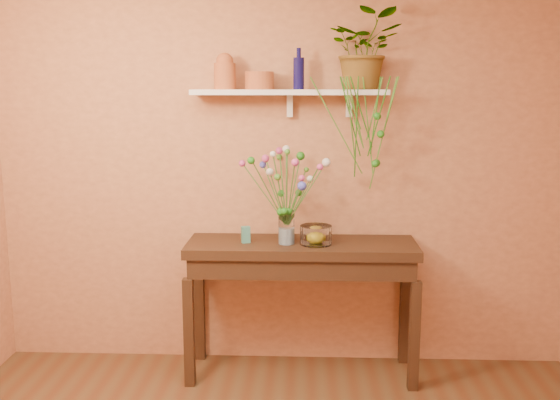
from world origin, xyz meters
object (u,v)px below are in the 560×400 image
at_px(terracotta_jug, 225,72).
at_px(blue_bottle, 299,73).
at_px(glass_vase, 286,230).
at_px(bouquet, 287,177).
at_px(sideboard, 302,262).
at_px(glass_bowl, 316,236).
at_px(spider_plant, 365,50).

distance_m(terracotta_jug, blue_bottle, 0.49).
height_order(glass_vase, bouquet, bouquet).
height_order(terracotta_jug, bouquet, terracotta_jug).
bearing_deg(bouquet, sideboard, 15.52).
bearing_deg(blue_bottle, sideboard, -77.02).
distance_m(blue_bottle, glass_bowl, 1.08).
bearing_deg(spider_plant, terracotta_jug, -176.96).
height_order(spider_plant, bouquet, spider_plant).
bearing_deg(bouquet, blue_bottle, 63.84).
bearing_deg(bouquet, glass_bowl, -6.57).
relative_size(bouquet, glass_bowl, 2.88).
relative_size(sideboard, bouquet, 2.54).
distance_m(terracotta_jug, glass_bowl, 1.23).
bearing_deg(glass_vase, blue_bottle, 65.13).
distance_m(sideboard, glass_vase, 0.25).
relative_size(spider_plant, glass_vase, 2.31).
distance_m(terracotta_jug, bouquet, 0.80).
relative_size(blue_bottle, bouquet, 0.44).
height_order(terracotta_jug, glass_bowl, terracotta_jug).
xyz_separation_m(terracotta_jug, glass_bowl, (0.61, -0.16, -1.06)).
distance_m(terracotta_jug, glass_vase, 1.12).
xyz_separation_m(blue_bottle, glass_bowl, (0.12, -0.17, -1.06)).
bearing_deg(sideboard, bouquet, -164.48).
bearing_deg(bouquet, spider_plant, 20.30).
xyz_separation_m(sideboard, blue_bottle, (-0.03, 0.12, 1.25)).
bearing_deg(glass_bowl, terracotta_jug, 165.21).
bearing_deg(spider_plant, bouquet, -159.70).
relative_size(terracotta_jug, glass_vase, 1.07).
height_order(glass_vase, glass_bowl, glass_vase).
distance_m(sideboard, glass_bowl, 0.22).
height_order(blue_bottle, spider_plant, spider_plant).
bearing_deg(blue_bottle, terracotta_jug, -179.13).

